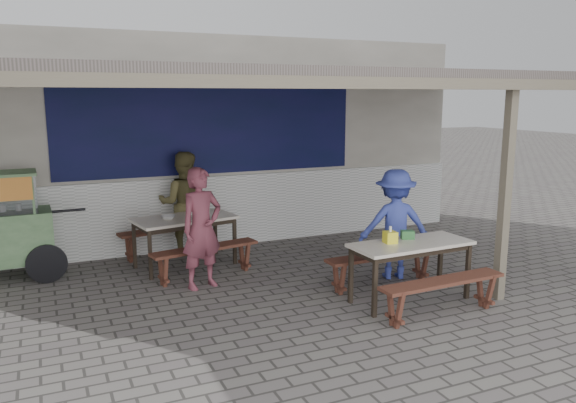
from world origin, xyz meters
The scene contains 16 objects.
ground centered at (0.00, 0.00, 0.00)m, with size 60.00×60.00×0.00m, color #66615C.
back_wall centered at (0.00, 3.58, 1.72)m, with size 9.00×1.28×3.50m.
warung_roof centered at (0.02, 0.90, 2.71)m, with size 9.00×4.21×2.81m.
table_left centered at (-0.93, 2.05, 0.67)m, with size 1.56×1.01×0.75m.
bench_left_street centered at (-0.81, 1.39, 0.34)m, with size 1.58×0.56×0.45m.
bench_left_wall centered at (-1.05, 2.72, 0.34)m, with size 1.58×0.56×0.45m.
table_right centered at (1.28, -0.51, 0.67)m, with size 1.55×0.69×0.75m.
bench_right_street centered at (1.30, -1.10, 0.34)m, with size 1.64×0.34×0.45m.
bench_right_wall centered at (1.25, 0.09, 0.34)m, with size 1.64×0.34×0.45m.
patron_street_side centered at (-0.94, 1.03, 0.81)m, with size 0.59×0.39×1.61m, color brown.
patron_wall_side centered at (-0.77, 2.75, 0.83)m, with size 0.80×0.63×1.66m, color brown.
patron_right_table centered at (1.63, 0.36, 0.77)m, with size 0.99×0.57×1.53m, color #3947AA.
tissue_box centered at (1.02, -0.42, 0.82)m, with size 0.14×0.14×0.14m, color yellow.
donation_box centered at (1.34, -0.34, 0.80)m, with size 0.16×0.11×0.11m, color #327038.
condiment_jar centered at (-0.79, 2.22, 0.79)m, with size 0.07×0.07×0.08m, color beige.
condiment_bowl centered at (-1.17, 2.04, 0.78)m, with size 0.21×0.21×0.05m, color white.
Camera 1 is at (-2.81, -6.00, 2.53)m, focal length 35.00 mm.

